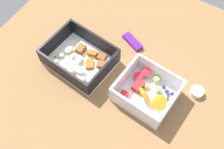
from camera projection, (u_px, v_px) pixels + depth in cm
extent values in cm
cube|color=brown|center=(116.00, 79.00, 76.70)|extent=(80.00, 80.00, 2.00)
cube|color=white|center=(80.00, 61.00, 78.16)|extent=(19.50, 16.05, 0.60)
cube|color=black|center=(56.00, 40.00, 78.22)|extent=(2.05, 14.27, 5.39)
cube|color=black|center=(104.00, 72.00, 72.91)|extent=(2.05, 14.27, 5.39)
cube|color=black|center=(95.00, 40.00, 78.29)|extent=(16.92, 2.32, 5.39)
cube|color=black|center=(63.00, 72.00, 72.84)|extent=(16.92, 2.32, 5.39)
ellipsoid|color=beige|center=(65.00, 67.00, 75.74)|extent=(2.99, 2.30, 1.37)
ellipsoid|color=beige|center=(60.00, 55.00, 77.97)|extent=(2.57, 2.20, 1.09)
ellipsoid|color=beige|center=(79.00, 59.00, 76.94)|extent=(3.44, 3.54, 1.46)
ellipsoid|color=beige|center=(81.00, 71.00, 75.07)|extent=(2.64, 1.86, 1.31)
ellipsoid|color=beige|center=(55.00, 62.00, 76.83)|extent=(1.56, 2.11, 1.00)
ellipsoid|color=beige|center=(97.00, 72.00, 75.15)|extent=(2.73, 2.72, 1.13)
ellipsoid|color=beige|center=(71.00, 71.00, 75.01)|extent=(3.21, 3.52, 1.44)
ellipsoid|color=beige|center=(69.00, 50.00, 78.58)|extent=(2.75, 3.32, 1.43)
ellipsoid|color=beige|center=(81.00, 80.00, 73.59)|extent=(3.05, 3.37, 1.39)
ellipsoid|color=beige|center=(73.00, 56.00, 77.93)|extent=(2.10, 2.43, 1.02)
cube|color=#AD5B1E|center=(90.00, 64.00, 76.70)|extent=(3.57, 3.76, 1.05)
cube|color=brown|center=(101.00, 57.00, 77.99)|extent=(2.85, 2.58, 1.00)
cube|color=#AD5B1E|center=(92.00, 54.00, 78.18)|extent=(2.99, 2.26, 1.60)
cube|color=brown|center=(81.00, 49.00, 78.92)|extent=(2.26, 2.89, 1.71)
cube|color=brown|center=(101.00, 65.00, 76.43)|extent=(3.26, 3.05, 1.37)
cube|color=#387A33|center=(55.00, 57.00, 78.45)|extent=(0.60, 0.40, 0.20)
cube|color=#387A33|center=(95.00, 71.00, 76.12)|extent=(0.60, 0.40, 0.20)
cube|color=#387A33|center=(87.00, 69.00, 76.36)|extent=(0.60, 0.40, 0.20)
cube|color=#387A33|center=(52.00, 62.00, 77.57)|extent=(0.60, 0.40, 0.20)
cube|color=white|center=(146.00, 95.00, 72.77)|extent=(15.87, 14.77, 0.60)
cube|color=white|center=(125.00, 76.00, 72.24)|extent=(1.77, 13.55, 5.45)
cube|color=white|center=(171.00, 105.00, 68.05)|extent=(1.77, 13.55, 5.45)
cube|color=white|center=(160.00, 73.00, 72.75)|extent=(13.55, 1.77, 5.45)
cube|color=white|center=(133.00, 109.00, 67.54)|extent=(13.55, 1.77, 5.45)
ellipsoid|color=orange|center=(159.00, 103.00, 68.94)|extent=(5.83, 5.84, 4.15)
ellipsoid|color=orange|center=(144.00, 94.00, 69.88)|extent=(5.43, 4.95, 4.60)
cube|color=red|center=(123.00, 96.00, 71.39)|extent=(2.20, 2.81, 1.59)
cube|color=red|center=(138.00, 86.00, 72.69)|extent=(2.86, 3.52, 1.91)
sphere|color=#9ECC60|center=(158.00, 90.00, 72.22)|extent=(1.85, 1.85, 1.85)
sphere|color=#9ECC60|center=(157.00, 80.00, 73.64)|extent=(1.98, 1.98, 1.98)
sphere|color=#9ECC60|center=(146.00, 86.00, 72.84)|extent=(1.69, 1.69, 1.69)
cone|color=red|center=(145.00, 74.00, 74.44)|extent=(2.72, 2.72, 2.17)
cone|color=red|center=(138.00, 78.00, 73.94)|extent=(2.52, 2.52, 2.02)
sphere|color=navy|center=(168.00, 95.00, 71.95)|extent=(1.00, 1.00, 1.00)
sphere|color=navy|center=(164.00, 86.00, 73.13)|extent=(1.11, 1.11, 1.11)
sphere|color=navy|center=(167.00, 91.00, 72.40)|extent=(1.12, 1.12, 1.12)
sphere|color=navy|center=(172.00, 93.00, 72.09)|extent=(1.06, 1.06, 1.06)
sphere|color=navy|center=(161.00, 96.00, 71.68)|extent=(1.13, 1.13, 1.13)
sphere|color=navy|center=(167.00, 99.00, 71.26)|extent=(1.08, 1.08, 1.08)
cube|color=#51197A|center=(133.00, 42.00, 81.29)|extent=(7.39, 4.82, 1.20)
cylinder|color=white|center=(197.00, 92.00, 72.66)|extent=(3.50, 3.50, 1.63)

